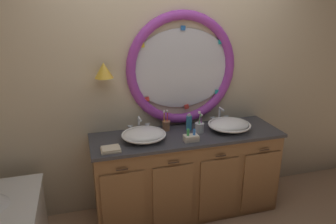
{
  "coord_description": "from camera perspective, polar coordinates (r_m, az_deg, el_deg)",
  "views": [
    {
      "loc": [
        -0.88,
        -2.37,
        2.04
      ],
      "look_at": [
        -0.11,
        0.25,
        1.11
      ],
      "focal_mm": 33.45,
      "sensor_mm": 36.0,
      "label": 1
    }
  ],
  "objects": [
    {
      "name": "back_wall_assembly",
      "position": [
        3.17,
        0.41,
        5.59
      ],
      "size": [
        6.4,
        0.26,
        2.6
      ],
      "color": "beige",
      "rests_on": "ground_plane"
    },
    {
      "name": "vanity_counter",
      "position": [
        3.24,
        3.36,
        -11.0
      ],
      "size": [
        1.86,
        0.6,
        0.86
      ],
      "color": "olive",
      "rests_on": "ground_plane"
    },
    {
      "name": "sink_basin_left",
      "position": [
        2.9,
        -4.43,
        -4.12
      ],
      "size": [
        0.41,
        0.41,
        0.11
      ],
      "color": "white",
      "rests_on": "vanity_counter"
    },
    {
      "name": "sink_basin_right",
      "position": [
        3.17,
        11.11,
        -2.29
      ],
      "size": [
        0.43,
        0.43,
        0.11
      ],
      "color": "white",
      "rests_on": "vanity_counter"
    },
    {
      "name": "faucet_set_left",
      "position": [
        3.1,
        -5.3,
        -2.45
      ],
      "size": [
        0.22,
        0.13,
        0.16
      ],
      "color": "silver",
      "rests_on": "vanity_counter"
    },
    {
      "name": "faucet_set_right",
      "position": [
        3.36,
        9.39,
        -0.85
      ],
      "size": [
        0.21,
        0.12,
        0.17
      ],
      "color": "silver",
      "rests_on": "vanity_counter"
    },
    {
      "name": "toothbrush_holder_left",
      "position": [
        3.11,
        -0.35,
        -2.38
      ],
      "size": [
        0.08,
        0.08,
        0.21
      ],
      "color": "#996647",
      "rests_on": "vanity_counter"
    },
    {
      "name": "toothbrush_holder_right",
      "position": [
        3.08,
        5.76,
        -2.71
      ],
      "size": [
        0.09,
        0.09,
        0.22
      ],
      "color": "silver",
      "rests_on": "vanity_counter"
    },
    {
      "name": "soap_dispenser",
      "position": [
        3.13,
        3.85,
        -1.89
      ],
      "size": [
        0.06,
        0.07,
        0.17
      ],
      "color": "#388EBC",
      "rests_on": "vanity_counter"
    },
    {
      "name": "folded_hand_towel",
      "position": [
        2.74,
        -10.4,
        -6.7
      ],
      "size": [
        0.17,
        0.14,
        0.03
      ],
      "color": "beige",
      "rests_on": "vanity_counter"
    },
    {
      "name": "toiletry_basket",
      "position": [
        2.88,
        4.21,
        -4.66
      ],
      "size": [
        0.13,
        0.09,
        0.12
      ],
      "color": "beige",
      "rests_on": "vanity_counter"
    }
  ]
}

